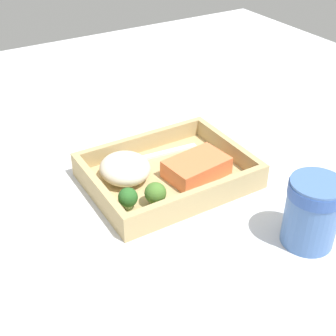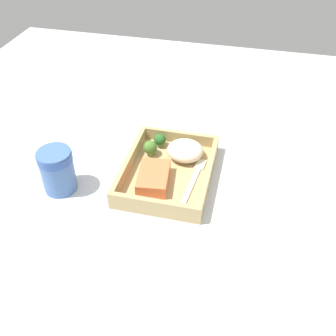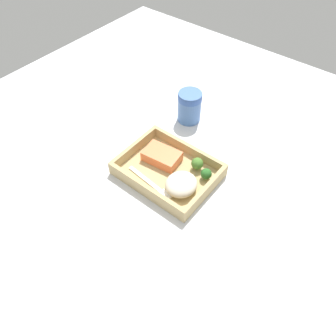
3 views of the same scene
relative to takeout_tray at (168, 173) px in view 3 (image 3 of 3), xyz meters
The scene contains 10 objects.
ground_plane 1.60cm from the takeout_tray, ahead, with size 160.00×160.00×2.00cm, color silver.
takeout_tray is the anchor object (origin of this frame).
tray_rim 2.20cm from the takeout_tray, ahead, with size 26.74×20.44×3.19cm.
salmon_fillet 5.31cm from the takeout_tray, 150.13° to the left, with size 10.44×6.75×3.12cm, color #EF7443.
mashed_potatoes 7.76cm from the takeout_tray, 22.24° to the right, with size 8.43×9.06×4.31cm, color beige.
broccoli_floret_1 8.76cm from the takeout_tray, 45.65° to the left, with size 3.44×3.44×3.98cm.
broccoli_floret_2 11.13cm from the takeout_tray, 24.66° to the left, with size 3.08×3.08×3.61cm.
fork 6.60cm from the takeout_tray, 93.59° to the right, with size 15.89×3.19×0.44cm.
paper_cup 25.65cm from the takeout_tray, 112.45° to the left, with size 7.74×7.74×10.48cm.
receipt_slip 22.91cm from the takeout_tray, 21.42° to the left, with size 7.39×11.68×0.24cm, color white.
Camera 3 is at (37.57, -47.21, 72.12)cm, focal length 35.00 mm.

